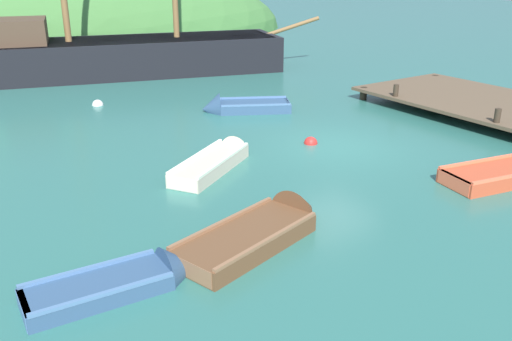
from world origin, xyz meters
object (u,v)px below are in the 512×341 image
(rowboat_near_dock, at_px, (127,284))
(rowboat_outer_right, at_px, (266,231))
(rowboat_outer_left, at_px, (239,108))
(buoy_white, at_px, (98,105))
(rowboat_far, at_px, (511,174))
(rowboat_portside, at_px, (219,161))
(buoy_red, at_px, (311,143))
(sailing_ship, at_px, (118,62))

(rowboat_near_dock, distance_m, rowboat_outer_right, 3.13)
(rowboat_outer_left, relative_size, buoy_white, 7.93)
(rowboat_far, xyz_separation_m, buoy_white, (-6.37, 13.56, -0.12))
(rowboat_portside, bearing_deg, buoy_white, 60.87)
(rowboat_outer_left, relative_size, rowboat_far, 0.97)
(rowboat_outer_left, xyz_separation_m, buoy_white, (-4.12, 3.83, -0.11))
(buoy_red, bearing_deg, rowboat_near_dock, -149.98)
(rowboat_outer_left, bearing_deg, rowboat_near_dock, 76.39)
(sailing_ship, distance_m, rowboat_far, 19.24)
(rowboat_outer_right, distance_m, buoy_white, 12.65)
(buoy_red, bearing_deg, sailing_ship, 94.11)
(sailing_ship, relative_size, rowboat_outer_right, 4.53)
(sailing_ship, xyz_separation_m, rowboat_near_dock, (-6.79, -18.21, -0.54))
(buoy_red, xyz_separation_m, buoy_white, (-3.89, 8.35, 0.00))
(rowboat_outer_right, distance_m, buoy_red, 6.31)
(rowboat_near_dock, relative_size, rowboat_far, 0.87)
(rowboat_near_dock, distance_m, buoy_red, 8.98)
(rowboat_far, bearing_deg, rowboat_outer_right, -176.86)
(rowboat_near_dock, bearing_deg, buoy_red, 33.06)
(buoy_red, height_order, buoy_white, buoy_white)
(rowboat_portside, relative_size, rowboat_outer_right, 0.91)
(sailing_ship, distance_m, buoy_white, 6.13)
(rowboat_outer_left, xyz_separation_m, buoy_red, (-0.22, -4.53, -0.11))
(rowboat_far, relative_size, buoy_red, 8.31)
(rowboat_outer_left, relative_size, rowboat_outer_right, 0.87)
(rowboat_portside, bearing_deg, rowboat_outer_left, 19.39)
(rowboat_near_dock, height_order, rowboat_portside, same)
(buoy_white, bearing_deg, rowboat_outer_left, -42.91)
(sailing_ship, bearing_deg, buoy_red, -69.75)
(rowboat_outer_right, relative_size, buoy_white, 9.14)
(rowboat_far, xyz_separation_m, buoy_red, (-2.47, 5.21, -0.12))
(rowboat_portside, bearing_deg, rowboat_far, -74.28)
(sailing_ship, xyz_separation_m, rowboat_outer_left, (1.21, -9.19, -0.52))
(rowboat_outer_right, bearing_deg, sailing_ship, 62.63)
(rowboat_portside, distance_m, buoy_white, 8.45)
(rowboat_portside, distance_m, rowboat_outer_right, 4.39)
(sailing_ship, distance_m, rowboat_near_dock, 19.44)
(rowboat_far, bearing_deg, rowboat_portside, 149.24)
(rowboat_outer_right, bearing_deg, buoy_red, 26.69)
(sailing_ship, xyz_separation_m, rowboat_far, (3.46, -18.92, -0.51))
(rowboat_outer_left, height_order, rowboat_outer_right, rowboat_outer_right)
(rowboat_outer_left, xyz_separation_m, rowboat_far, (2.25, -9.74, 0.01))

